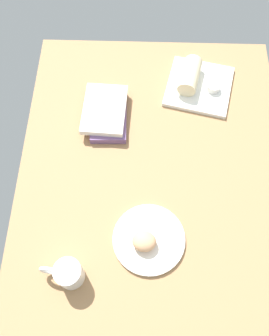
{
  "coord_description": "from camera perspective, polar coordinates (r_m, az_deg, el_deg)",
  "views": [
    {
      "loc": [
        -54.13,
        4.73,
        113.0
      ],
      "look_at": [
        -3.29,
        6.2,
        7.0
      ],
      "focal_mm": 38.45,
      "sensor_mm": 36.0,
      "label": 1
    }
  ],
  "objects": [
    {
      "name": "breakfast_wrap",
      "position": [
        1.37,
        8.78,
        14.28
      ],
      "size": [
        15.48,
        9.88,
        6.75
      ],
      "primitive_type": "cylinder",
      "rotation": [
        1.57,
        0.0,
        4.48
      ],
      "color": "beige",
      "rests_on": "square_plate"
    },
    {
      "name": "sauce_cup",
      "position": [
        1.38,
        12.41,
        12.43
      ],
      "size": [
        4.79,
        4.79,
        2.55
      ],
      "color": "silver",
      "rests_on": "square_plate"
    },
    {
      "name": "coffee_mug",
      "position": [
        1.07,
        -10.54,
        -16.1
      ],
      "size": [
        7.86,
        12.73,
        9.16
      ],
      "color": "white",
      "rests_on": "dining_table"
    },
    {
      "name": "round_plate",
      "position": [
        1.12,
        2.29,
        -11.22
      ],
      "size": [
        22.16,
        22.16,
        1.4
      ],
      "primitive_type": "cylinder",
      "color": "silver",
      "rests_on": "dining_table"
    },
    {
      "name": "scone_pastry",
      "position": [
        1.09,
        1.55,
        -11.57
      ],
      "size": [
        6.68,
        7.57,
        4.74
      ],
      "primitive_type": "ellipsoid",
      "rotation": [
        0.0,
        0.0,
        4.64
      ],
      "color": "tan",
      "rests_on": "round_plate"
    },
    {
      "name": "square_plate",
      "position": [
        1.4,
        10.18,
        12.62
      ],
      "size": [
        27.87,
        27.87,
        1.6
      ],
      "primitive_type": "cube",
      "rotation": [
        0.0,
        0.0,
        -0.22
      ],
      "color": "white",
      "rests_on": "dining_table"
    },
    {
      "name": "book_stack",
      "position": [
        1.29,
        -4.41,
        8.71
      ],
      "size": [
        22.49,
        15.94,
        5.07
      ],
      "color": "#6B4C7A",
      "rests_on": "dining_table"
    },
    {
      "name": "dining_table",
      "position": [
        1.24,
        2.92,
        0.3
      ],
      "size": [
        110.0,
        90.0,
        4.0
      ],
      "primitive_type": "cube",
      "color": "#9E754C",
      "rests_on": "ground"
    }
  ]
}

